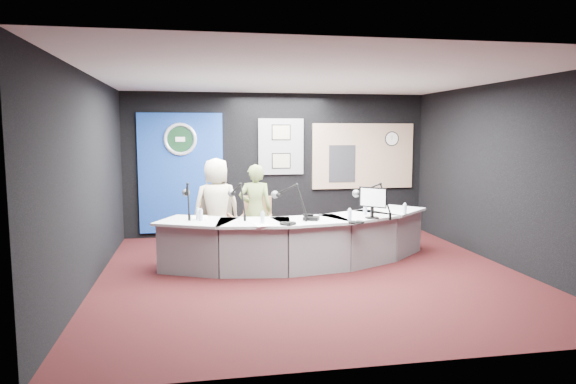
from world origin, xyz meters
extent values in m
plane|color=black|center=(0.00, 0.00, 0.00)|extent=(6.00, 6.00, 0.00)
cube|color=silver|center=(0.00, 0.00, 2.80)|extent=(6.00, 6.00, 0.02)
cube|color=black|center=(0.00, 3.00, 1.40)|extent=(6.00, 0.02, 2.80)
cube|color=black|center=(0.00, -3.00, 1.40)|extent=(6.00, 0.02, 2.80)
cube|color=black|center=(-3.00, 0.00, 1.40)|extent=(0.02, 6.00, 2.80)
cube|color=black|center=(3.00, 0.00, 1.40)|extent=(0.02, 6.00, 2.80)
cube|color=navy|center=(-1.90, 2.97, 1.25)|extent=(1.60, 0.05, 2.30)
torus|color=silver|center=(-1.90, 2.93, 1.90)|extent=(0.63, 0.07, 0.63)
cylinder|color=black|center=(-1.90, 2.94, 1.90)|extent=(0.48, 0.01, 0.48)
cube|color=slate|center=(0.05, 2.97, 1.75)|extent=(0.90, 0.04, 1.10)
cube|color=gray|center=(0.05, 2.94, 2.03)|extent=(0.34, 0.02, 0.27)
cube|color=gray|center=(0.05, 2.94, 1.47)|extent=(0.34, 0.02, 0.27)
cube|color=#A07C64|center=(1.75, 2.97, 1.55)|extent=(2.12, 0.06, 1.32)
cube|color=tan|center=(1.75, 2.96, 1.55)|extent=(2.00, 0.02, 1.20)
cube|color=black|center=(1.30, 2.94, 1.40)|extent=(0.55, 0.02, 0.75)
cylinder|color=white|center=(2.35, 2.94, 1.90)|extent=(0.28, 0.01, 0.28)
cube|color=#6D675C|center=(-1.28, 1.72, 0.62)|extent=(0.51, 0.16, 0.70)
imported|color=beige|center=(-1.29, 1.47, 0.81)|extent=(0.88, 0.66, 1.61)
imported|color=olive|center=(-0.66, 1.28, 0.76)|extent=(0.61, 0.46, 1.51)
cube|color=black|center=(0.97, 0.17, 1.07)|extent=(0.36, 0.37, 0.33)
cube|color=black|center=(0.04, 0.19, 0.78)|extent=(0.27, 0.25, 0.06)
torus|color=black|center=(0.60, -0.20, 0.77)|extent=(0.19, 0.19, 0.03)
torus|color=black|center=(-0.37, -0.12, 0.77)|extent=(0.22, 0.22, 0.04)
cube|color=white|center=(-1.58, 0.72, 0.75)|extent=(0.24, 0.34, 0.00)
cube|color=white|center=(-0.72, -0.06, 0.75)|extent=(0.26, 0.34, 0.00)
camera|label=1|loc=(-1.62, -7.07, 2.04)|focal=32.00mm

